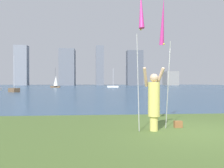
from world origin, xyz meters
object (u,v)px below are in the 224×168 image
object	(u,v)px
kite_flag_left	(141,14)
kite_flag_right	(163,24)
person	(154,99)
sailboat_3	(14,90)
sailboat_2	(113,86)
sailboat_5	(56,82)
bag	(178,124)

from	to	relation	value
kite_flag_left	kite_flag_right	bearing A→B (deg)	45.56
person	sailboat_3	distance (m)	30.91
sailboat_2	sailboat_3	size ratio (longest dim) A/B	0.96
kite_flag_left	sailboat_2	distance (m)	54.53
person	kite_flag_left	bearing A→B (deg)	-130.14
kite_flag_right	sailboat_2	bearing A→B (deg)	86.67
sailboat_2	sailboat_3	bearing A→B (deg)	-123.06
person	sailboat_3	bearing A→B (deg)	129.47
sailboat_5	kite_flag_left	bearing A→B (deg)	-78.53
person	sailboat_3	world-z (taller)	sailboat_3
sailboat_3	kite_flag_right	bearing A→B (deg)	-62.97
person	sailboat_3	xyz separation A→B (m)	(-13.41, 27.84, -0.61)
sailboat_3	sailboat_5	distance (m)	26.34
person	bag	size ratio (longest dim) A/B	7.43
sailboat_5	bag	bearing A→B (deg)	-76.95
bag	kite_flag_right	bearing A→B (deg)	155.05
kite_flag_left	sailboat_3	bearing A→B (deg)	114.65
kite_flag_right	sailboat_5	distance (m)	54.82
person	bag	bearing A→B (deg)	37.77
person	bag	world-z (taller)	person
kite_flag_left	sailboat_3	xyz separation A→B (m)	(-12.94, 28.19, -3.10)
person	kite_flag_right	distance (m)	2.61
sailboat_2	sailboat_5	world-z (taller)	sailboat_5
bag	sailboat_5	bearing A→B (deg)	103.05
sailboat_2	sailboat_5	size ratio (longest dim) A/B	0.98
kite_flag_left	bag	bearing A→B (deg)	28.45
kite_flag_left	kite_flag_right	world-z (taller)	kite_flag_right
sailboat_2	sailboat_5	xyz separation A→B (m)	(-15.10, 0.13, 1.29)
person	kite_flag_right	size ratio (longest dim) A/B	0.45
sailboat_3	sailboat_5	bearing A→B (deg)	85.87
kite_flag_right	bag	xyz separation A→B (m)	(0.45, -0.21, -3.34)
sailboat_2	kite_flag_left	bearing A→B (deg)	-94.27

